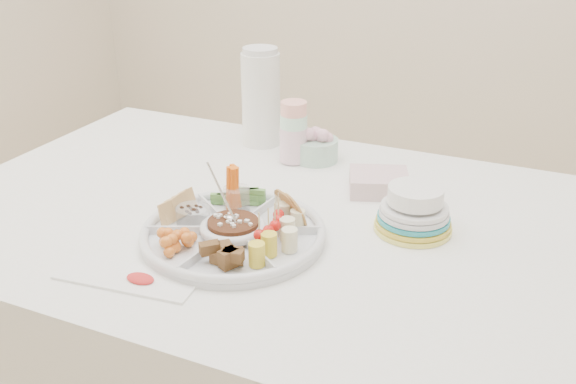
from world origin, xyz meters
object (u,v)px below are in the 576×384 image
at_px(thermos, 261,96).
at_px(plate_stack, 414,208).
at_px(dining_table, 265,344).
at_px(party_tray, 233,231).

relative_size(thermos, plate_stack, 1.69).
height_order(dining_table, party_tray, party_tray).
relative_size(dining_table, thermos, 5.38).
bearing_deg(thermos, party_tray, -69.68).
xyz_separation_m(dining_table, thermos, (-0.19, 0.39, 0.52)).
height_order(dining_table, plate_stack, plate_stack).
bearing_deg(party_tray, thermos, 110.32).
bearing_deg(dining_table, plate_stack, 8.35).
relative_size(party_tray, plate_stack, 2.27).
relative_size(party_tray, thermos, 1.35).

